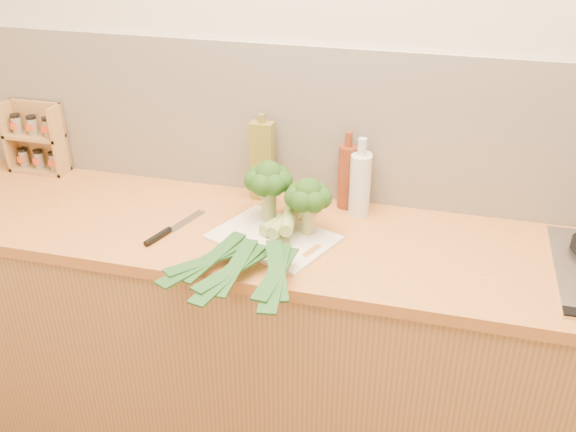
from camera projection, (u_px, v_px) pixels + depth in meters
name	position (u px, v px, depth m)	size (l,w,h in m)	color
room_shell	(334.00, 127.00, 2.18)	(3.50, 3.50, 3.50)	beige
counter	(311.00, 346.00, 2.28)	(3.20, 0.62, 0.90)	#B67C4C
chopping_board	(273.00, 238.00, 2.05)	(0.37, 0.27, 0.01)	white
broccoli_left	(269.00, 180.00, 2.08)	(0.16, 0.16, 0.21)	#98A35F
broccoli_right	(308.00, 197.00, 2.01)	(0.15, 0.15, 0.19)	#98A35F
leek_front	(262.00, 232.00, 2.03)	(0.34, 0.61, 0.04)	white
leek_mid	(273.00, 233.00, 1.98)	(0.21, 0.69, 0.04)	white
leek_back	(286.00, 230.00, 1.96)	(0.16, 0.70, 0.04)	white
chefs_knife	(165.00, 232.00, 2.07)	(0.11, 0.28, 0.02)	silver
spice_rack	(37.00, 141.00, 2.47)	(0.23, 0.09, 0.27)	tan
oil_tin	(262.00, 161.00, 2.25)	(0.08, 0.05, 0.31)	olive
glass_bottle	(360.00, 184.00, 2.15)	(0.07, 0.07, 0.28)	silver
amber_bottle	(347.00, 176.00, 2.20)	(0.06, 0.06, 0.28)	maroon
water_bottle	(359.00, 183.00, 2.19)	(0.08, 0.08, 0.24)	silver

